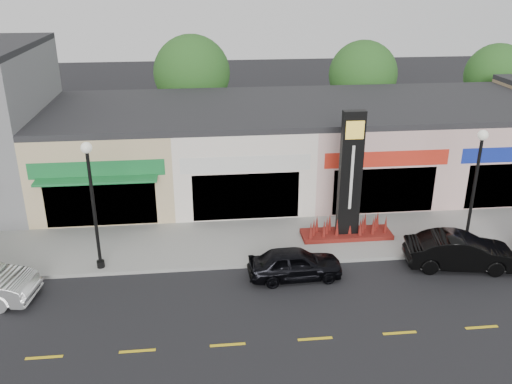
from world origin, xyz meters
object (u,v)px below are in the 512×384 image
Objects in this scene: lamp_east_near at (476,179)px; car_black_conv at (460,251)px; lamp_west_near at (92,194)px; pylon_sign at (349,194)px; car_black_sedan at (295,263)px.

lamp_east_near reaches higher than car_black_conv.
lamp_west_near reaches higher than car_black_conv.
pylon_sign reaches higher than lamp_east_near.
pylon_sign is at bearing 161.25° from lamp_east_near.
pylon_sign reaches higher than car_black_conv.
lamp_east_near reaches higher than car_black_sedan.
lamp_east_near is at bearing 0.00° from lamp_west_near.
car_black_sedan is at bearing 100.48° from car_black_conv.
lamp_west_near is 11.19m from pylon_sign.
lamp_east_near is at bearing -18.75° from pylon_sign.
pylon_sign is at bearing -45.66° from car_black_sedan.
lamp_west_near is at bearing 77.56° from car_black_sedan.
car_black_sedan is (8.00, -1.46, -2.82)m from lamp_west_near.
lamp_west_near is 8.61m from car_black_sedan.
car_black_conv is (4.06, -3.06, -1.53)m from pylon_sign.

